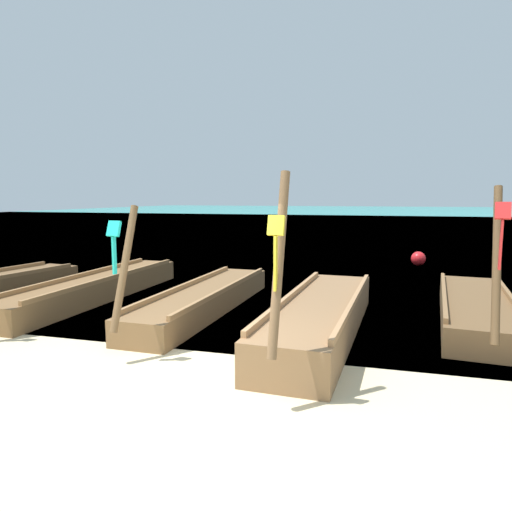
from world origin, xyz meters
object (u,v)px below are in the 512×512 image
(longtail_boat_yellow_ribbon, at_px, (321,317))
(mooring_buoy_near, at_px, (418,259))
(longtail_boat_red_ribbon, at_px, (476,309))
(longtail_boat_blue_ribbon, at_px, (96,288))
(longtail_boat_turquoise_ribbon, at_px, (205,299))

(longtail_boat_yellow_ribbon, xyz_separation_m, mooring_buoy_near, (2.40, 9.69, -0.07))
(longtail_boat_yellow_ribbon, bearing_deg, longtail_boat_red_ribbon, 30.48)
(longtail_boat_red_ribbon, distance_m, mooring_buoy_near, 7.95)
(longtail_boat_blue_ribbon, xyz_separation_m, longtail_boat_yellow_ribbon, (5.88, -1.47, 0.05))
(longtail_boat_blue_ribbon, distance_m, longtail_boat_turquoise_ribbon, 3.11)
(mooring_buoy_near, bearing_deg, longtail_boat_turquoise_ribbon, -121.15)
(longtail_boat_turquoise_ribbon, bearing_deg, longtail_boat_red_ribbon, 6.46)
(longtail_boat_turquoise_ribbon, distance_m, longtail_boat_red_ribbon, 5.82)
(longtail_boat_turquoise_ribbon, height_order, longtail_boat_red_ribbon, longtail_boat_red_ribbon)
(longtail_boat_turquoise_ribbon, xyz_separation_m, mooring_buoy_near, (5.19, 8.58, 0.00))
(longtail_boat_blue_ribbon, relative_size, longtail_boat_turquoise_ribbon, 1.08)
(longtail_boat_yellow_ribbon, relative_size, mooring_buoy_near, 11.72)
(longtail_boat_red_ribbon, height_order, mooring_buoy_near, longtail_boat_red_ribbon)
(longtail_boat_red_ribbon, bearing_deg, longtail_boat_blue_ribbon, -178.11)
(longtail_boat_blue_ribbon, bearing_deg, mooring_buoy_near, 44.79)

